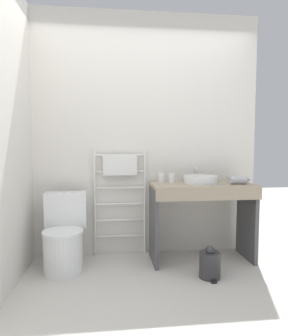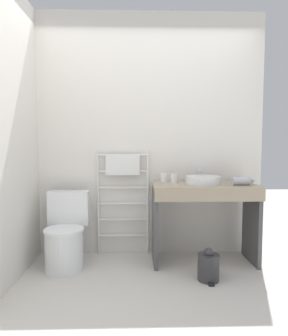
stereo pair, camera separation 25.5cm
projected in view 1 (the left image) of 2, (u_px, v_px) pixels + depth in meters
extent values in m
plane|color=beige|center=(162.00, 317.00, 2.13)|extent=(12.00, 12.00, 0.00)
cube|color=silver|center=(142.00, 135.00, 3.37)|extent=(2.61, 0.12, 2.67)
cube|color=silver|center=(5.00, 132.00, 2.53)|extent=(0.12, 1.94, 2.67)
cylinder|color=white|center=(63.00, 253.00, 2.87)|extent=(0.37, 0.37, 0.38)
cylinder|color=white|center=(63.00, 232.00, 2.85)|extent=(0.39, 0.39, 0.02)
cube|color=white|center=(66.00, 209.00, 3.08)|extent=(0.42, 0.16, 0.35)
cylinder|color=silver|center=(66.00, 192.00, 3.07)|extent=(0.05, 0.05, 0.01)
cylinder|color=white|center=(95.00, 204.00, 3.28)|extent=(0.02, 0.02, 1.16)
cylinder|color=white|center=(145.00, 203.00, 3.34)|extent=(0.02, 0.02, 1.16)
cylinder|color=white|center=(120.00, 236.00, 3.34)|extent=(0.55, 0.02, 0.02)
cylinder|color=white|center=(120.00, 220.00, 3.32)|extent=(0.55, 0.02, 0.02)
cylinder|color=white|center=(120.00, 204.00, 3.31)|extent=(0.55, 0.02, 0.02)
cylinder|color=white|center=(120.00, 188.00, 3.30)|extent=(0.55, 0.02, 0.02)
cylinder|color=white|center=(120.00, 171.00, 3.28)|extent=(0.55, 0.02, 0.02)
cylinder|color=white|center=(120.00, 155.00, 3.27)|extent=(0.55, 0.02, 0.02)
cube|color=white|center=(120.00, 165.00, 3.25)|extent=(0.37, 0.04, 0.23)
cube|color=gray|center=(202.00, 185.00, 3.13)|extent=(1.06, 0.53, 0.03)
cube|color=gray|center=(210.00, 195.00, 2.89)|extent=(1.06, 0.02, 0.10)
cube|color=#4C4C4F|center=(154.00, 225.00, 3.11)|extent=(0.04, 0.45, 0.79)
cube|color=#4C4C4F|center=(247.00, 222.00, 3.22)|extent=(0.04, 0.45, 0.79)
cylinder|color=white|center=(201.00, 179.00, 3.15)|extent=(0.36, 0.36, 0.08)
cylinder|color=silver|center=(201.00, 176.00, 3.15)|extent=(0.29, 0.29, 0.01)
cylinder|color=silver|center=(195.00, 174.00, 3.35)|extent=(0.02, 0.02, 0.15)
cylinder|color=silver|center=(196.00, 169.00, 3.31)|extent=(0.02, 0.09, 0.02)
cylinder|color=white|center=(162.00, 178.00, 3.24)|extent=(0.07, 0.07, 0.10)
cylinder|color=white|center=(172.00, 178.00, 3.19)|extent=(0.07, 0.07, 0.10)
cylinder|color=#B7B7BC|center=(238.00, 180.00, 3.07)|extent=(0.17, 0.08, 0.08)
cone|color=#9C9CA0|center=(248.00, 180.00, 3.08)|extent=(0.06, 0.07, 0.07)
cube|color=#B7B7BC|center=(231.00, 179.00, 3.15)|extent=(0.05, 0.08, 0.06)
cylinder|color=#333335|center=(210.00, 265.00, 2.76)|extent=(0.19, 0.19, 0.24)
sphere|color=#333335|center=(210.00, 251.00, 2.75)|extent=(0.09, 0.09, 0.09)
cube|color=black|center=(214.00, 282.00, 2.65)|extent=(0.05, 0.04, 0.02)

